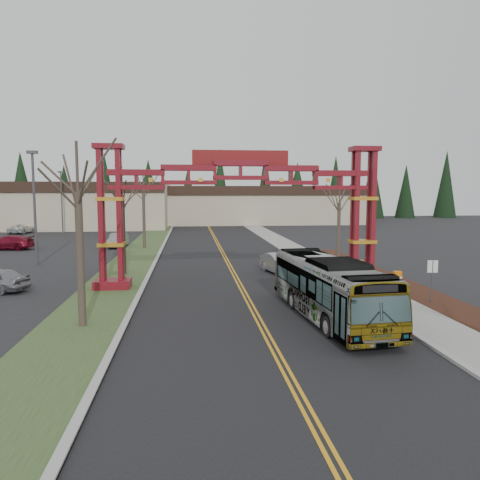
{
  "coord_description": "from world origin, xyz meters",
  "views": [
    {
      "loc": [
        -3.16,
        -11.28,
        6.05
      ],
      "look_at": [
        -0.38,
        14.66,
        3.34
      ],
      "focal_mm": 35.0,
      "sensor_mm": 36.0,
      "label": 1
    }
  ],
  "objects": [
    {
      "name": "ground",
      "position": [
        0.0,
        0.0,
        0.0
      ],
      "size": [
        200.0,
        200.0,
        0.0
      ],
      "primitive_type": "plane",
      "color": "black",
      "rests_on": "ground"
    },
    {
      "name": "road",
      "position": [
        0.0,
        25.0,
        0.01
      ],
      "size": [
        12.0,
        110.0,
        0.02
      ],
      "primitive_type": "cube",
      "color": "black",
      "rests_on": "ground"
    },
    {
      "name": "lane_line_left",
      "position": [
        -0.12,
        25.0,
        0.03
      ],
      "size": [
        0.12,
        100.0,
        0.01
      ],
      "primitive_type": "cube",
      "color": "orange",
      "rests_on": "road"
    },
    {
      "name": "lane_line_right",
      "position": [
        0.12,
        25.0,
        0.03
      ],
      "size": [
        0.12,
        100.0,
        0.01
      ],
      "primitive_type": "cube",
      "color": "orange",
      "rests_on": "road"
    },
    {
      "name": "curb_right",
      "position": [
        6.15,
        25.0,
        0.07
      ],
      "size": [
        0.3,
        110.0,
        0.15
      ],
      "primitive_type": "cube",
      "color": "#A8A8A3",
      "rests_on": "ground"
    },
    {
      "name": "sidewalk_right",
      "position": [
        7.6,
        25.0,
        0.08
      ],
      "size": [
        2.6,
        110.0,
        0.14
      ],
      "primitive_type": "cube",
      "color": "gray",
      "rests_on": "ground"
    },
    {
      "name": "landscape_strip",
      "position": [
        10.2,
        10.0,
        0.06
      ],
      "size": [
        2.6,
        50.0,
        0.12
      ],
      "primitive_type": "cube",
      "color": "black",
      "rests_on": "ground"
    },
    {
      "name": "grass_median",
      "position": [
        -8.0,
        25.0,
        0.04
      ],
      "size": [
        4.0,
        110.0,
        0.08
      ],
      "primitive_type": "cube",
      "color": "#334D26",
      "rests_on": "ground"
    },
    {
      "name": "curb_left",
      "position": [
        -6.15,
        25.0,
        0.07
      ],
      "size": [
        0.3,
        110.0,
        0.15
      ],
      "primitive_type": "cube",
      "color": "#A8A8A3",
      "rests_on": "ground"
    },
    {
      "name": "gateway_arch",
      "position": [
        0.0,
        18.0,
        5.98
      ],
      "size": [
        18.2,
        1.6,
        8.9
      ],
      "color": "maroon",
      "rests_on": "ground"
    },
    {
      "name": "retail_building_west",
      "position": [
        -30.0,
        71.96,
        3.76
      ],
      "size": [
        46.0,
        22.3,
        7.5
      ],
      "color": "#BEAE91",
      "rests_on": "ground"
    },
    {
      "name": "retail_building_east",
      "position": [
        10.0,
        79.95,
        3.51
      ],
      "size": [
        38.0,
        20.3,
        7.0
      ],
      "color": "#BEAE91",
      "rests_on": "ground"
    },
    {
      "name": "conifer_treeline",
      "position": [
        0.25,
        92.0,
        6.49
      ],
      "size": [
        116.1,
        5.6,
        13.0
      ],
      "color": "black",
      "rests_on": "ground"
    },
    {
      "name": "transit_bus",
      "position": [
        3.37,
        10.01,
        1.47
      ],
      "size": [
        3.35,
        10.75,
        2.95
      ],
      "primitive_type": "imported",
      "rotation": [
        0.0,
        0.0,
        0.08
      ],
      "color": "#A4A6AB",
      "rests_on": "ground"
    },
    {
      "name": "silver_sedan",
      "position": [
        3.44,
        22.32,
        0.75
      ],
      "size": [
        2.59,
        4.77,
        1.49
      ],
      "primitive_type": "imported",
      "rotation": [
        0.0,
        0.0,
        0.23
      ],
      "color": "#A5A8AD",
      "rests_on": "ground"
    },
    {
      "name": "parked_car_mid_a",
      "position": [
        -22.02,
        39.33,
        0.74
      ],
      "size": [
        5.29,
        2.64,
        1.48
      ],
      "primitive_type": "imported",
      "rotation": [
        0.0,
        0.0,
        4.6
      ],
      "color": "maroon",
      "rests_on": "ground"
    },
    {
      "name": "parked_car_far_a",
      "position": [
        -11.0,
        40.38,
        0.75
      ],
      "size": [
        1.79,
        4.6,
        1.49
      ],
      "primitive_type": "imported",
      "rotation": [
        0.0,
        0.0,
        -0.05
      ],
      "color": "#94979B",
      "rests_on": "ground"
    },
    {
      "name": "parked_car_far_b",
      "position": [
        -27.45,
        58.97,
        0.68
      ],
      "size": [
        2.59,
        5.07,
        1.37
      ],
      "primitive_type": "imported",
      "rotation": [
        0.0,
        0.0,
        3.08
      ],
      "color": "white",
      "rests_on": "ground"
    },
    {
      "name": "bare_tree_median_near",
      "position": [
        -8.0,
        9.77,
        5.95
      ],
      "size": [
        3.37,
        3.37,
        8.22
      ],
      "color": "#382D26",
      "rests_on": "ground"
    },
    {
      "name": "bare_tree_median_mid",
      "position": [
        -8.0,
        23.16,
        5.75
      ],
      "size": [
        3.2,
        3.2,
        7.9
      ],
      "color": "#382D26",
      "rests_on": "ground"
    },
    {
      "name": "bare_tree_median_far",
      "position": [
        -8.0,
        38.68,
        6.17
      ],
      "size": [
        3.16,
        3.16,
        8.31
      ],
      "color": "#382D26",
      "rests_on": "ground"
    },
    {
      "name": "bare_tree_right_far",
      "position": [
        10.0,
        29.03,
        5.02
      ],
      "size": [
        2.99,
        2.99,
        7.02
      ],
      "color": "#382D26",
      "rests_on": "ground"
    },
    {
      "name": "light_pole_near",
      "position": [
        -15.75,
        28.38,
        5.39
      ],
      "size": [
        0.81,
        0.4,
        9.32
      ],
      "color": "#3F3F44",
      "rests_on": "ground"
    },
    {
      "name": "light_pole_far",
      "position": [
        -21.68,
        59.11,
        5.19
      ],
      "size": [
        0.78,
        0.39,
        8.97
      ],
      "color": "#3F3F44",
      "rests_on": "ground"
    },
    {
      "name": "street_sign",
      "position": [
        9.65,
        12.05,
        1.73
      ],
      "size": [
        0.55,
        0.11,
        2.41
      ],
      "color": "#3F3F44",
      "rests_on": "ground"
    },
    {
      "name": "barrel_south",
      "position": [
        9.75,
        16.42,
        0.53
      ],
      "size": [
        0.57,
        0.57,
        1.06
      ],
      "color": "orange",
      "rests_on": "ground"
    },
    {
      "name": "barrel_mid",
      "position": [
        8.73,
        18.29,
        0.5
      ],
      "size": [
        0.54,
        0.54,
        1.0
      ],
      "color": "orange",
      "rests_on": "ground"
    },
    {
      "name": "barrel_north",
      "position": [
        9.38,
        21.88,
        0.48
      ],
      "size": [
        0.52,
        0.52,
        0.97
      ],
      "color": "orange",
      "rests_on": "ground"
    }
  ]
}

